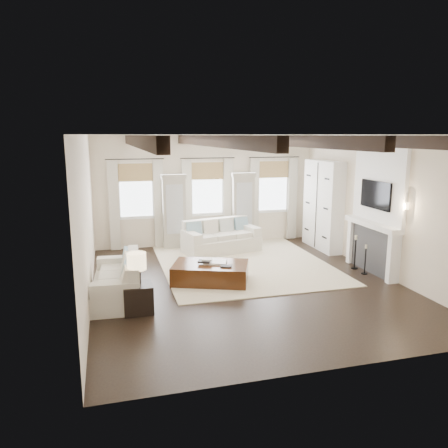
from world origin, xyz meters
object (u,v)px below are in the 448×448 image
object	(u,v)px
ottoman	(211,273)
sofa_left	(120,282)
sofa_back	(220,239)
side_table_back	(170,236)
side_table_front	(138,298)

from	to	relation	value
ottoman	sofa_left	bearing A→B (deg)	-145.38
sofa_back	side_table_back	bearing A→B (deg)	142.69
sofa_back	ottoman	xyz separation A→B (m)	(-0.88, -2.49, -0.14)
sofa_back	sofa_left	xyz separation A→B (m)	(-2.84, -2.96, -0.01)
sofa_back	ottoman	bearing A→B (deg)	-109.40
side_table_front	sofa_back	bearing A→B (deg)	55.83
sofa_left	side_table_back	bearing A→B (deg)	68.23
sofa_back	side_table_back	size ratio (longest dim) A/B	3.70
sofa_back	sofa_left	distance (m)	4.10
sofa_left	side_table_front	bearing A→B (deg)	-69.36
sofa_back	ottoman	size ratio (longest dim) A/B	1.39
side_table_back	sofa_left	bearing A→B (deg)	-111.77
ottoman	side_table_back	xyz separation A→B (m)	(-0.39, 3.46, 0.09)
sofa_back	ottoman	distance (m)	2.65
sofa_left	ottoman	distance (m)	2.02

